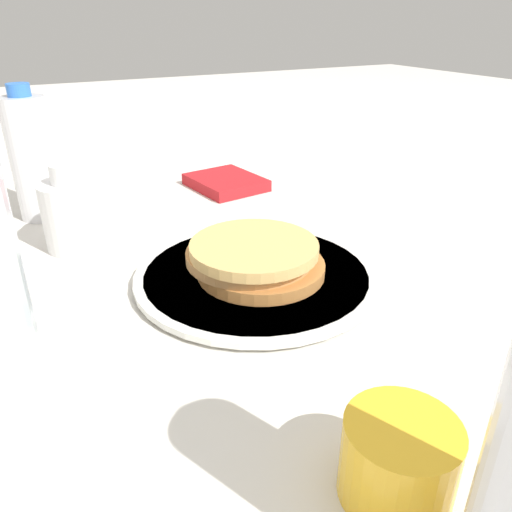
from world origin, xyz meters
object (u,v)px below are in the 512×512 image
plate (256,275)px  pancake_stack (255,258)px  water_bottle_far (32,158)px  cream_jug (75,212)px  juice_glass (398,460)px

plate → pancake_stack: bearing=-149.9°
pancake_stack → water_bottle_far: bearing=120.1°
water_bottle_far → cream_jug: bearing=-77.8°
juice_glass → water_bottle_far: (-0.14, 0.65, 0.06)m
plate → water_bottle_far: water_bottle_far is taller
water_bottle_far → plate: bearing=-59.6°
water_bottle_far → pancake_stack: bearing=-59.9°
cream_jug → water_bottle_far: water_bottle_far is taller
plate → cream_jug: 0.27m
juice_glass → water_bottle_far: bearing=102.6°
pancake_stack → cream_jug: cream_jug is taller
cream_jug → water_bottle_far: (-0.03, 0.14, 0.04)m
pancake_stack → cream_jug: bearing=129.9°
pancake_stack → juice_glass: bearing=-100.1°
juice_glass → water_bottle_far: water_bottle_far is taller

